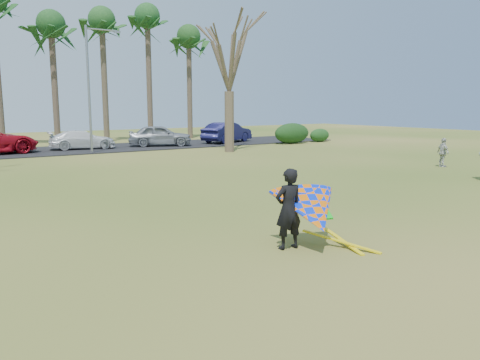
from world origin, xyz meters
TOP-DOWN VIEW (x-y plane):
  - ground at (0.00, 0.00)m, footprint 100.00×100.00m
  - parking_strip at (0.00, 25.00)m, footprint 46.00×7.00m
  - palm_6 at (2.00, 31.00)m, footprint 4.84×4.84m
  - palm_7 at (6.00, 31.00)m, footprint 4.84×4.84m
  - palm_8 at (10.00, 31.00)m, footprint 4.84×4.84m
  - palm_9 at (14.00, 31.00)m, footprint 4.84×4.84m
  - bare_tree_right at (10.00, 18.00)m, footprint 6.27×6.27m
  - streetlight at (2.16, 22.00)m, footprint 2.28×0.18m
  - hedge_near at (17.84, 20.78)m, footprint 3.33×1.51m
  - hedge_far at (20.99, 20.86)m, footprint 2.02×0.95m
  - car_3 at (2.24, 24.95)m, footprint 4.65×2.40m
  - car_4 at (7.80, 24.21)m, footprint 5.00×3.48m
  - car_5 at (13.83, 24.27)m, footprint 5.25×3.47m
  - pedestrian_b at (14.67, 5.38)m, footprint 0.67×0.93m
  - kite_flyer at (-0.20, -0.95)m, footprint 2.13×2.39m

SIDE VIEW (x-z plane):
  - ground at x=0.00m, z-range 0.00..0.00m
  - parking_strip at x=0.00m, z-range 0.00..0.06m
  - hedge_far at x=20.99m, z-range 0.00..1.12m
  - car_3 at x=2.24m, z-range 0.06..1.35m
  - pedestrian_b at x=14.67m, z-range 0.00..1.46m
  - hedge_near at x=17.84m, z-range 0.00..1.67m
  - car_4 at x=7.80m, z-range 0.06..1.64m
  - kite_flyer at x=-0.20m, z-range -0.16..1.86m
  - car_5 at x=13.83m, z-range 0.06..1.70m
  - streetlight at x=2.16m, z-range 0.46..8.46m
  - bare_tree_right at x=10.00m, z-range 1.96..11.17m
  - palm_6 at x=2.00m, z-range 3.75..14.59m
  - palm_9 at x=14.00m, z-range 3.75..14.59m
  - palm_7 at x=6.00m, z-range 4.08..15.62m
  - palm_8 at x=10.00m, z-range 4.40..16.64m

